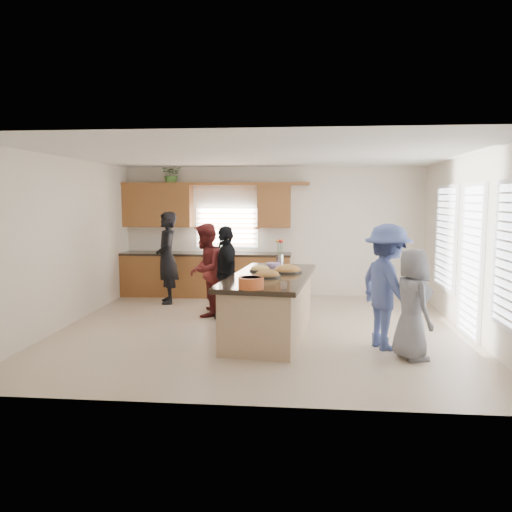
# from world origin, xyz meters

# --- Properties ---
(floor) EXTENTS (6.50, 6.50, 0.00)m
(floor) POSITION_xyz_m (0.00, 0.00, 0.00)
(floor) COLOR #BEA68D
(floor) RESTS_ON ground
(room_shell) EXTENTS (6.52, 6.02, 2.81)m
(room_shell) POSITION_xyz_m (0.00, 0.00, 1.90)
(room_shell) COLOR silver
(room_shell) RESTS_ON ground
(back_cabinetry) EXTENTS (4.08, 0.66, 2.46)m
(back_cabinetry) POSITION_xyz_m (-1.47, 2.73, 0.91)
(back_cabinetry) COLOR brown
(back_cabinetry) RESTS_ON ground
(right_wall_glazing) EXTENTS (0.06, 4.00, 2.25)m
(right_wall_glazing) POSITION_xyz_m (3.22, -0.13, 1.34)
(right_wall_glazing) COLOR white
(right_wall_glazing) RESTS_ON ground
(island) EXTENTS (1.46, 2.82, 0.95)m
(island) POSITION_xyz_m (0.17, -0.31, 0.45)
(island) COLOR tan
(island) RESTS_ON ground
(platter_front) EXTENTS (0.41, 0.41, 0.17)m
(platter_front) POSITION_xyz_m (0.14, -0.50, 0.98)
(platter_front) COLOR black
(platter_front) RESTS_ON island
(platter_mid) EXTENTS (0.47, 0.47, 0.19)m
(platter_mid) POSITION_xyz_m (0.43, 0.01, 0.98)
(platter_mid) COLOR black
(platter_mid) RESTS_ON island
(platter_back) EXTENTS (0.35, 0.35, 0.14)m
(platter_back) POSITION_xyz_m (-0.02, 0.09, 0.98)
(platter_back) COLOR black
(platter_back) RESTS_ON island
(salad_bowl) EXTENTS (0.33, 0.33, 0.15)m
(salad_bowl) POSITION_xyz_m (-0.00, -1.51, 1.03)
(salad_bowl) COLOR #D35926
(salad_bowl) RESTS_ON island
(clear_cup) EXTENTS (0.08, 0.08, 0.09)m
(clear_cup) POSITION_xyz_m (0.42, -1.43, 1.00)
(clear_cup) COLOR white
(clear_cup) RESTS_ON island
(plate_stack) EXTENTS (0.24, 0.24, 0.05)m
(plate_stack) POSITION_xyz_m (0.16, 0.74, 0.97)
(plate_stack) COLOR #A584C0
(plate_stack) RESTS_ON island
(flower_vase) EXTENTS (0.14, 0.14, 0.45)m
(flower_vase) POSITION_xyz_m (0.26, 0.93, 1.18)
(flower_vase) COLOR silver
(flower_vase) RESTS_ON island
(potted_plant) EXTENTS (0.49, 0.45, 0.48)m
(potted_plant) POSITION_xyz_m (-2.17, 2.82, 2.64)
(potted_plant) COLOR #416D2B
(potted_plant) RESTS_ON back_cabinetry
(woman_left_back) EXTENTS (0.64, 0.79, 1.86)m
(woman_left_back) POSITION_xyz_m (-2.06, 1.90, 0.93)
(woman_left_back) COLOR black
(woman_left_back) RESTS_ON ground
(woman_left_mid) EXTENTS (0.67, 0.84, 1.68)m
(woman_left_mid) POSITION_xyz_m (-1.08, 0.89, 0.84)
(woman_left_mid) COLOR maroon
(woman_left_mid) RESTS_ON ground
(woman_left_front) EXTENTS (0.70, 1.05, 1.66)m
(woman_left_front) POSITION_xyz_m (-0.66, 0.58, 0.83)
(woman_left_front) COLOR black
(woman_left_front) RESTS_ON ground
(woman_right_back) EXTENTS (1.05, 1.31, 1.77)m
(woman_right_back) POSITION_xyz_m (1.85, -0.84, 0.89)
(woman_right_back) COLOR #3F4F8A
(woman_right_back) RESTS_ON ground
(woman_right_front) EXTENTS (0.65, 0.82, 1.47)m
(woman_right_front) POSITION_xyz_m (2.11, -1.28, 0.74)
(woman_right_front) COLOR slate
(woman_right_front) RESTS_ON ground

